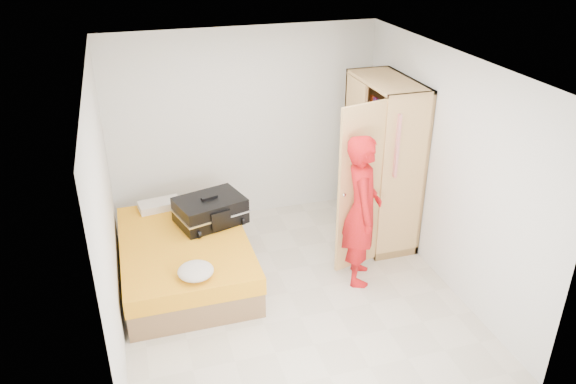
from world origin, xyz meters
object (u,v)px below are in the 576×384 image
object	(u,v)px
bed	(185,258)
round_cushion	(196,271)
person	(362,211)
wardrobe	(380,167)
suitcase	(210,210)

from	to	relation	value
bed	round_cushion	size ratio (longest dim) A/B	5.46
bed	person	xyz separation A→B (m)	(1.92, -0.60, 0.64)
wardrobe	person	size ratio (longest dim) A/B	1.18
person	bed	bearing A→B (deg)	92.02
suitcase	wardrobe	bearing A→B (deg)	-19.54
bed	suitcase	world-z (taller)	suitcase
wardrobe	suitcase	world-z (taller)	wardrobe
bed	person	world-z (taller)	person
bed	round_cushion	bearing A→B (deg)	-87.83
bed	wardrobe	distance (m)	2.62
person	round_cushion	distance (m)	1.93
suitcase	round_cushion	bearing A→B (deg)	-123.29
bed	person	distance (m)	2.11
wardrobe	person	distance (m)	0.99
round_cushion	bed	bearing A→B (deg)	92.17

